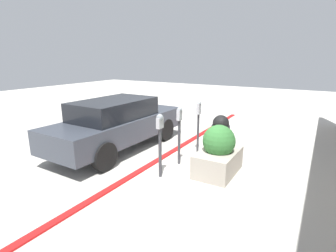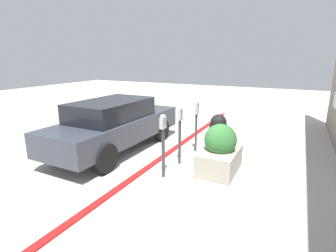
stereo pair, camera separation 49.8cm
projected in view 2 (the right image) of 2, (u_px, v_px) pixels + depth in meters
name	position (u px, v px, depth m)	size (l,w,h in m)	color
ground_plane	(163.00, 160.00, 7.38)	(40.00, 40.00, 0.00)	beige
curb_strip	(160.00, 158.00, 7.41)	(13.50, 0.16, 0.04)	red
parking_meter_nearest	(163.00, 136.00, 6.06)	(0.19, 0.16, 1.54)	#38383D
parking_meter_second	(180.00, 128.00, 6.87)	(0.15, 0.13, 1.56)	#38383D
parking_meter_middle	(196.00, 118.00, 7.77)	(0.15, 0.13, 1.56)	#38383D
planter_box	(220.00, 152.00, 6.50)	(1.38, 0.86, 1.23)	#B2A899
parked_car_front	(115.00, 124.00, 7.91)	(4.79, 1.80, 1.58)	#383D47
trash_bin	(218.00, 133.00, 7.86)	(0.54, 0.54, 1.16)	black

